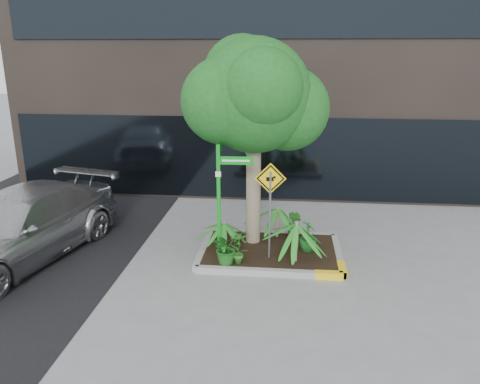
# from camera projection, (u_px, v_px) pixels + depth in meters

# --- Properties ---
(ground) EXTENTS (80.00, 80.00, 0.00)m
(ground) POSITION_uv_depth(u_px,v_px,m) (261.00, 260.00, 10.90)
(ground) COLOR gray
(ground) RESTS_ON ground
(planter) EXTENTS (3.35, 2.36, 0.15)m
(planter) POSITION_uv_depth(u_px,v_px,m) (271.00, 251.00, 11.11)
(planter) COLOR #9E9E99
(planter) RESTS_ON ground
(tree) EXTENTS (3.37, 2.99, 5.06)m
(tree) POSITION_uv_depth(u_px,v_px,m) (254.00, 96.00, 10.58)
(tree) COLOR gray
(tree) RESTS_ON ground
(palm_front) EXTENTS (1.06, 1.06, 1.18)m
(palm_front) POSITION_uv_depth(u_px,v_px,m) (297.00, 224.00, 10.24)
(palm_front) COLOR gray
(palm_front) RESTS_ON ground
(palm_left) EXTENTS (0.81, 0.81, 0.90)m
(palm_left) POSITION_uv_depth(u_px,v_px,m) (224.00, 223.00, 10.89)
(palm_left) COLOR gray
(palm_left) RESTS_ON ground
(palm_back) EXTENTS (0.91, 0.91, 1.01)m
(palm_back) POSITION_uv_depth(u_px,v_px,m) (278.00, 208.00, 11.66)
(palm_back) COLOR gray
(palm_back) RESTS_ON ground
(parked_car) EXTENTS (3.49, 5.88, 1.60)m
(parked_car) POSITION_uv_depth(u_px,v_px,m) (18.00, 227.00, 10.72)
(parked_car) COLOR #B0B0B5
(parked_car) RESTS_ON ground
(shrub_a) EXTENTS (0.92, 0.92, 0.73)m
(shrub_a) POSITION_uv_depth(u_px,v_px,m) (227.00, 247.00, 10.30)
(shrub_a) COLOR #1A5919
(shrub_a) RESTS_ON planter
(shrub_b) EXTENTS (0.51, 0.51, 0.73)m
(shrub_b) POSITION_uv_depth(u_px,v_px,m) (308.00, 236.00, 10.93)
(shrub_b) COLOR #217026
(shrub_b) RESTS_ON planter
(shrub_c) EXTENTS (0.50, 0.50, 0.75)m
(shrub_c) POSITION_uv_depth(u_px,v_px,m) (239.00, 248.00, 10.27)
(shrub_c) COLOR #2D6F22
(shrub_c) RESTS_ON planter
(shrub_d) EXTENTS (0.54, 0.54, 0.70)m
(shrub_d) POSITION_uv_depth(u_px,v_px,m) (294.00, 223.00, 11.78)
(shrub_d) COLOR #215919
(shrub_d) RESTS_ON planter
(street_sign_post) EXTENTS (0.82, 0.81, 2.77)m
(street_sign_post) POSITION_uv_depth(u_px,v_px,m) (221.00, 191.00, 10.26)
(street_sign_post) COLOR #0E9E1D
(street_sign_post) RESTS_ON ground
(cattle_sign) EXTENTS (0.69, 0.16, 2.23)m
(cattle_sign) POSITION_uv_depth(u_px,v_px,m) (270.00, 195.00, 10.16)
(cattle_sign) COLOR slate
(cattle_sign) RESTS_ON ground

